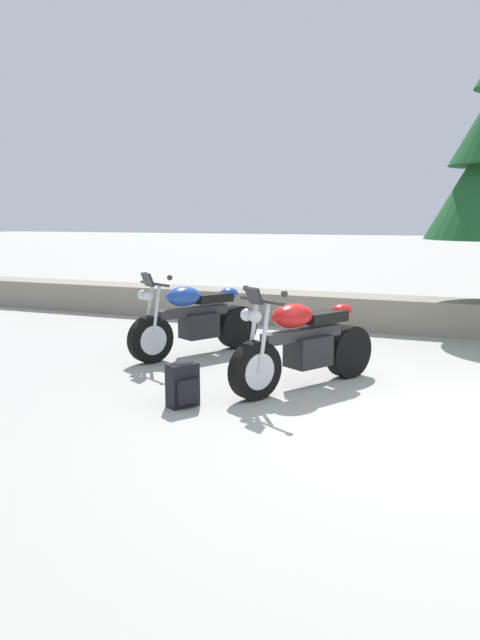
% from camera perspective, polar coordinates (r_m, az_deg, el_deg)
% --- Properties ---
extents(ground_plane, '(120.00, 120.00, 0.00)m').
position_cam_1_polar(ground_plane, '(5.76, 18.41, -9.81)').
color(ground_plane, '#A3A099').
extents(stone_wall, '(36.00, 0.80, 0.55)m').
position_cam_1_polar(stone_wall, '(10.37, 20.35, 0.20)').
color(stone_wall, gray).
rests_on(stone_wall, ground).
extents(motorcycle_blue_near_left, '(1.18, 1.89, 1.18)m').
position_cam_1_polar(motorcycle_blue_near_left, '(8.24, -4.35, -0.04)').
color(motorcycle_blue_near_left, black).
rests_on(motorcycle_blue_near_left, ground).
extents(motorcycle_red_centre, '(1.19, 1.88, 1.18)m').
position_cam_1_polar(motorcycle_red_centre, '(6.68, 6.02, -2.37)').
color(motorcycle_red_centre, black).
rests_on(motorcycle_red_centre, ground).
extents(rider_backpack, '(0.34, 0.35, 0.47)m').
position_cam_1_polar(rider_backpack, '(6.07, -5.43, -5.93)').
color(rider_backpack, black).
rests_on(rider_backpack, ground).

